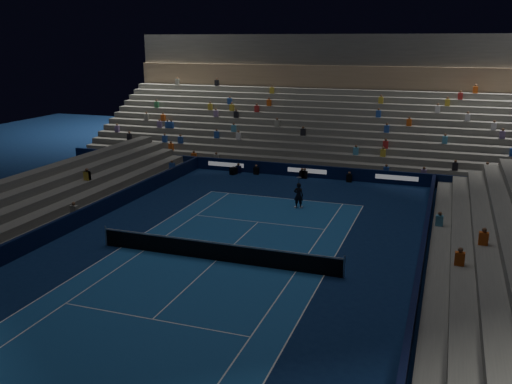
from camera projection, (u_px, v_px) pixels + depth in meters
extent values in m
plane|color=#0B1E47|center=(216.00, 261.00, 27.69)|extent=(90.00, 90.00, 0.00)
cube|color=#1A4F90|center=(216.00, 261.00, 27.68)|extent=(10.97, 23.77, 0.01)
cube|color=#081232|center=(307.00, 171.00, 44.39)|extent=(44.00, 0.25, 1.00)
cube|color=black|center=(418.00, 278.00, 24.47)|extent=(0.25, 37.00, 1.00)
cube|color=black|center=(55.00, 230.00, 30.64)|extent=(0.25, 37.00, 1.00)
cube|color=slate|center=(310.00, 171.00, 45.37)|extent=(44.00, 1.00, 0.50)
cube|color=slate|center=(313.00, 166.00, 46.21)|extent=(44.00, 1.00, 1.00)
cube|color=slate|center=(316.00, 160.00, 47.06)|extent=(44.00, 1.00, 1.50)
cube|color=slate|center=(319.00, 155.00, 47.90)|extent=(44.00, 1.00, 2.00)
cube|color=slate|center=(322.00, 150.00, 48.74)|extent=(44.00, 1.00, 2.50)
cube|color=slate|center=(324.00, 146.00, 49.59)|extent=(44.00, 1.00, 3.00)
cube|color=slate|center=(327.00, 141.00, 50.43)|extent=(44.00, 1.00, 3.50)
cube|color=slate|center=(329.00, 137.00, 51.27)|extent=(44.00, 1.00, 4.00)
cube|color=slate|center=(331.00, 132.00, 52.12)|extent=(44.00, 1.00, 4.50)
cube|color=slate|center=(334.00, 128.00, 52.96)|extent=(44.00, 1.00, 5.00)
cube|color=slate|center=(336.00, 124.00, 53.81)|extent=(44.00, 1.00, 5.50)
cube|color=slate|center=(338.00, 120.00, 54.65)|extent=(44.00, 1.00, 6.00)
cube|color=#8B7155|center=(342.00, 77.00, 54.56)|extent=(44.00, 0.60, 2.20)
cube|color=#444442|center=(345.00, 50.00, 55.15)|extent=(44.00, 2.40, 3.00)
cube|color=slate|center=(437.00, 286.00, 24.28)|extent=(1.00, 37.00, 0.50)
cube|color=slate|center=(462.00, 284.00, 23.90)|extent=(1.00, 37.00, 1.00)
cube|color=slate|center=(487.00, 282.00, 23.51)|extent=(1.00, 37.00, 1.50)
cube|color=#62625E|center=(43.00, 233.00, 30.96)|extent=(1.00, 37.00, 0.50)
cube|color=#62625E|center=(28.00, 226.00, 31.21)|extent=(1.00, 37.00, 1.00)
cube|color=#62625E|center=(14.00, 220.00, 31.46)|extent=(1.00, 37.00, 1.50)
cylinder|color=#B2B2B7|center=(106.00, 236.00, 29.57)|extent=(0.10, 0.10, 1.10)
cylinder|color=#B2B2B7|center=(344.00, 267.00, 25.50)|extent=(0.10, 0.10, 1.10)
cube|color=black|center=(216.00, 252.00, 27.57)|extent=(12.80, 0.03, 0.90)
cube|color=white|center=(216.00, 243.00, 27.44)|extent=(12.80, 0.04, 0.08)
imported|color=black|center=(299.00, 195.00, 36.13)|extent=(0.62, 0.41, 1.70)
cube|color=black|center=(233.00, 171.00, 45.33)|extent=(0.60, 0.66, 0.59)
cylinder|color=black|center=(231.00, 170.00, 44.88)|extent=(0.27, 0.38, 0.16)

